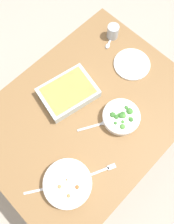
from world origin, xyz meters
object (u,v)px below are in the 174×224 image
object	(u,v)px
spoon_by_broccoli	(97,125)
stew_bowl	(68,183)
drink_cup	(113,32)
baking_dish	(69,92)
spoon_spare	(110,41)
fork_on_table	(102,170)
broccoli_bowl	(121,117)
side_plate	(132,64)
spoon_by_stew	(46,188)

from	to	relation	value
spoon_by_broccoli	stew_bowl	bearing A→B (deg)	18.53
drink_cup	baking_dish	bearing A→B (deg)	11.90
spoon_spare	stew_bowl	bearing A→B (deg)	29.21
spoon_by_broccoli	spoon_spare	distance (m)	0.56
drink_cup	fork_on_table	world-z (taller)	drink_cup
baking_dish	broccoli_bowl	bearing A→B (deg)	107.93
drink_cup	side_plate	world-z (taller)	drink_cup
fork_on_table	broccoli_bowl	bearing A→B (deg)	-156.45
spoon_by_stew	baking_dish	bearing A→B (deg)	-146.08
side_plate	spoon_spare	bearing A→B (deg)	-98.70
drink_cup	spoon_spare	xyz separation A→B (m)	(0.04, 0.02, -0.03)
stew_bowl	baking_dish	size ratio (longest dim) A/B	0.71
stew_bowl	spoon_by_stew	size ratio (longest dim) A/B	1.52
baking_dish	spoon_by_stew	xyz separation A→B (m)	(0.43, 0.29, -0.03)
fork_on_table	spoon_by_stew	bearing A→B (deg)	-27.78
spoon_by_stew	fork_on_table	distance (m)	0.29
side_plate	spoon_spare	world-z (taller)	side_plate
stew_bowl	side_plate	distance (m)	0.78
broccoli_bowl	drink_cup	world-z (taller)	drink_cup
broccoli_bowl	stew_bowl	bearing A→B (deg)	5.62
broccoli_bowl	spoon_by_broccoli	size ratio (longest dim) A/B	1.26
baking_dish	spoon_spare	world-z (taller)	baking_dish
fork_on_table	spoon_by_broccoli	bearing A→B (deg)	-130.39
spoon_by_broccoli	spoon_spare	world-z (taller)	same
drink_cup	stew_bowl	bearing A→B (deg)	28.93
stew_bowl	spoon_by_broccoli	bearing A→B (deg)	-161.47
stew_bowl	side_plate	xyz separation A→B (m)	(-0.74, -0.22, -0.03)
broccoli_bowl	spoon_by_broccoli	world-z (taller)	broccoli_bowl
stew_bowl	spoon_by_stew	xyz separation A→B (m)	(0.09, -0.06, -0.03)
baking_dish	fork_on_table	world-z (taller)	baking_dish
baking_dish	spoon_by_broccoli	xyz separation A→B (m)	(0.02, 0.24, -0.03)
spoon_by_broccoli	spoon_spare	bearing A→B (deg)	-144.29
spoon_by_stew	spoon_spare	world-z (taller)	same
drink_cup	fork_on_table	bearing A→B (deg)	39.05
side_plate	spoon_spare	size ratio (longest dim) A/B	1.31
spoon_by_stew	fork_on_table	bearing A→B (deg)	152.22
spoon_by_stew	fork_on_table	xyz separation A→B (m)	(-0.26, 0.14, -0.00)
side_plate	broccoli_bowl	bearing A→B (deg)	30.79
side_plate	spoon_by_stew	bearing A→B (deg)	11.14
broccoli_bowl	side_plate	world-z (taller)	broccoli_bowl
baking_dish	side_plate	world-z (taller)	baking_dish
broccoli_bowl	spoon_by_broccoli	distance (m)	0.14
baking_dish	spoon_by_stew	size ratio (longest dim) A/B	2.15
drink_cup	spoon_by_stew	xyz separation A→B (m)	(0.91, 0.39, -0.03)
drink_cup	spoon_by_broccoli	size ratio (longest dim) A/B	0.52
side_plate	spoon_by_broccoli	bearing A→B (deg)	15.43
baking_dish	side_plate	distance (m)	0.42
drink_cup	spoon_spare	bearing A→B (deg)	23.05
drink_cup	broccoli_bowl	bearing A→B (deg)	47.32
broccoli_bowl	spoon_spare	bearing A→B (deg)	-130.71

